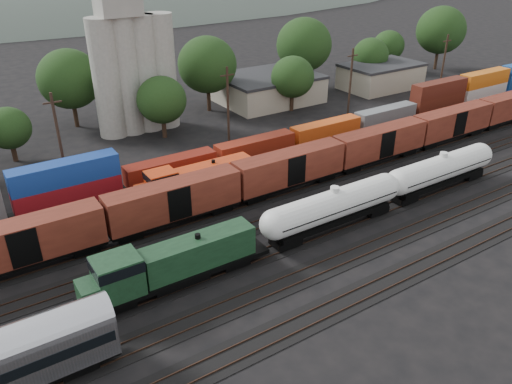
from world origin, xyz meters
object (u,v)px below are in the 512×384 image
tank_car_a (334,206)px  green_locomotive (167,265)px  grain_silo (133,61)px  orange_locomotive (193,179)px

tank_car_a → green_locomotive: bearing=180.0°
green_locomotive → tank_car_a: 19.15m
tank_car_a → grain_silo: 42.27m
orange_locomotive → green_locomotive: bearing=-123.9°
grain_silo → orange_locomotive: bearing=-97.0°
tank_car_a → orange_locomotive: 17.54m
tank_car_a → orange_locomotive: (-9.08, 15.00, -0.49)m
tank_car_a → orange_locomotive: tank_car_a is taller
orange_locomotive → grain_silo: 27.67m
orange_locomotive → tank_car_a: bearing=-58.8°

